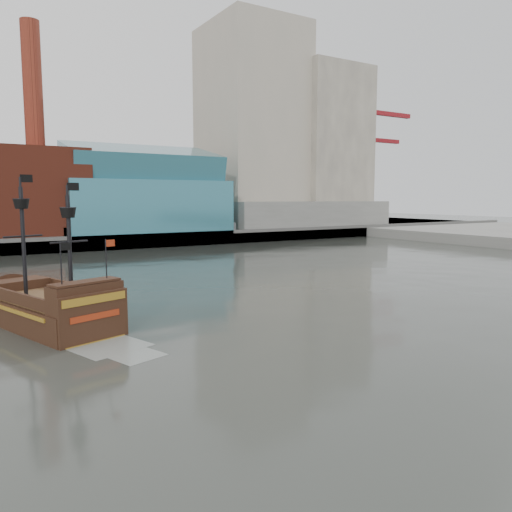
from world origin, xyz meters
TOP-DOWN VIEW (x-y plane):
  - ground at (0.00, 0.00)m, footprint 400.00×400.00m
  - promenade_far at (0.00, 92.00)m, footprint 220.00×60.00m
  - seawall at (0.00, 62.50)m, footprint 220.00×1.00m
  - skyline at (5.21, 84.56)m, footprint 149.00×45.00m
  - crane_a at (78.63, 82.00)m, footprint 22.50×4.00m
  - crane_b at (88.23, 92.00)m, footprint 19.10×4.00m
  - pirate_ship at (-16.21, 13.76)m, footprint 8.81×15.54m

SIDE VIEW (x-z plane):
  - ground at x=0.00m, z-range 0.00..0.00m
  - promenade_far at x=0.00m, z-range 0.00..2.00m
  - pirate_ship at x=-16.21m, z-range -4.57..6.59m
  - seawall at x=0.00m, z-range 0.00..2.60m
  - crane_b at x=88.23m, z-range 2.45..28.70m
  - crane_a at x=78.63m, z-range 2.99..35.24m
  - skyline at x=5.21m, z-range -6.45..55.55m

